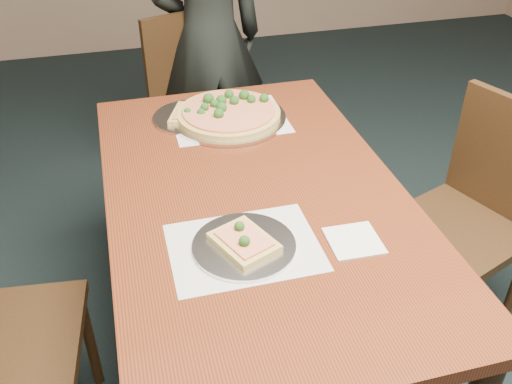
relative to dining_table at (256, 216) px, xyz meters
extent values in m
cube|color=#4F200F|center=(0.00, 0.00, 0.07)|extent=(0.90, 1.50, 0.04)
cylinder|color=black|center=(-0.39, 0.69, -0.31)|extent=(0.07, 0.07, 0.70)
cylinder|color=black|center=(0.39, 0.69, -0.31)|extent=(0.07, 0.07, 0.70)
cube|color=black|center=(0.04, 1.10, -0.21)|extent=(0.53, 0.53, 0.04)
cylinder|color=black|center=(-0.08, 0.88, -0.44)|extent=(0.04, 0.04, 0.43)
cylinder|color=black|center=(-0.19, 1.22, -0.44)|extent=(0.04, 0.04, 0.43)
cylinder|color=black|center=(0.26, 0.99, -0.44)|extent=(0.04, 0.04, 0.43)
cylinder|color=black|center=(0.15, 1.33, -0.44)|extent=(0.04, 0.04, 0.43)
cube|color=black|center=(-0.02, 1.29, 0.03)|extent=(0.41, 0.16, 0.44)
cube|color=black|center=(-0.78, -0.13, -0.21)|extent=(0.46, 0.46, 0.04)
cylinder|color=black|center=(-0.58, 0.03, -0.44)|extent=(0.04, 0.04, 0.43)
cube|color=black|center=(0.76, -0.01, -0.21)|extent=(0.54, 0.54, 0.04)
cylinder|color=black|center=(0.53, 0.10, -0.44)|extent=(0.04, 0.04, 0.43)
cylinder|color=black|center=(0.87, 0.22, -0.44)|extent=(0.04, 0.04, 0.43)
cylinder|color=black|center=(0.66, -0.24, -0.44)|extent=(0.04, 0.04, 0.43)
cube|color=black|center=(0.94, 0.06, 0.03)|extent=(0.18, 0.41, 0.44)
imported|color=black|center=(0.10, 1.27, 0.12)|extent=(0.60, 0.43, 1.55)
cube|color=white|center=(0.02, 0.48, 0.09)|extent=(0.42, 0.32, 0.00)
cube|color=white|center=(-0.10, -0.24, 0.09)|extent=(0.40, 0.30, 0.00)
cylinder|color=silver|center=(0.02, 0.48, 0.10)|extent=(0.43, 0.43, 0.01)
cylinder|color=tan|center=(0.02, 0.48, 0.12)|extent=(0.38, 0.38, 0.02)
cylinder|color=#FDC884|center=(0.02, 0.48, 0.13)|extent=(0.34, 0.34, 0.01)
sphere|color=#1C4A16|center=(0.17, 0.52, 0.14)|extent=(0.04, 0.04, 0.04)
sphere|color=#1C4A16|center=(0.00, 0.48, 0.15)|extent=(0.04, 0.04, 0.04)
sphere|color=#1C4A16|center=(-0.06, 0.51, 0.14)|extent=(0.03, 0.03, 0.03)
sphere|color=#1C4A16|center=(-0.02, 0.44, 0.15)|extent=(0.04, 0.04, 0.04)
sphere|color=#1C4A16|center=(0.12, 0.52, 0.14)|extent=(0.03, 0.03, 0.03)
sphere|color=#1C4A16|center=(0.05, 0.59, 0.14)|extent=(0.04, 0.04, 0.04)
sphere|color=#1C4A16|center=(0.10, 0.56, 0.15)|extent=(0.04, 0.04, 0.04)
sphere|color=#1C4A16|center=(0.06, 0.53, 0.14)|extent=(0.04, 0.04, 0.04)
sphere|color=#1C4A16|center=(-0.04, 0.57, 0.15)|extent=(0.04, 0.04, 0.04)
sphere|color=#1C4A16|center=(0.01, 0.54, 0.15)|extent=(0.04, 0.04, 0.04)
sphere|color=#1C4A16|center=(-0.02, 0.52, 0.14)|extent=(0.03, 0.03, 0.03)
cylinder|color=silver|center=(-0.10, -0.24, 0.10)|extent=(0.28, 0.28, 0.01)
cube|color=tan|center=(-0.10, -0.24, 0.11)|extent=(0.19, 0.21, 0.02)
cube|color=#FDC884|center=(-0.10, -0.24, 0.12)|extent=(0.15, 0.17, 0.01)
sphere|color=#1C4A16|center=(-0.10, -0.27, 0.14)|extent=(0.03, 0.03, 0.03)
sphere|color=#1C4A16|center=(-0.10, -0.20, 0.13)|extent=(0.03, 0.03, 0.03)
cylinder|color=silver|center=(-0.11, 0.53, 0.10)|extent=(0.28, 0.28, 0.01)
cube|color=tan|center=(-0.11, 0.53, 0.11)|extent=(0.18, 0.21, 0.02)
cube|color=#FDC884|center=(-0.11, 0.53, 0.12)|extent=(0.15, 0.17, 0.01)
sphere|color=#1C4A16|center=(-0.13, 0.51, 0.13)|extent=(0.03, 0.03, 0.03)
sphere|color=#1C4A16|center=(-0.08, 0.48, 0.13)|extent=(0.03, 0.03, 0.03)
cube|color=white|center=(0.20, -0.30, 0.09)|extent=(0.14, 0.14, 0.01)
camera|label=1|loc=(-0.37, -1.38, 1.09)|focal=40.00mm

